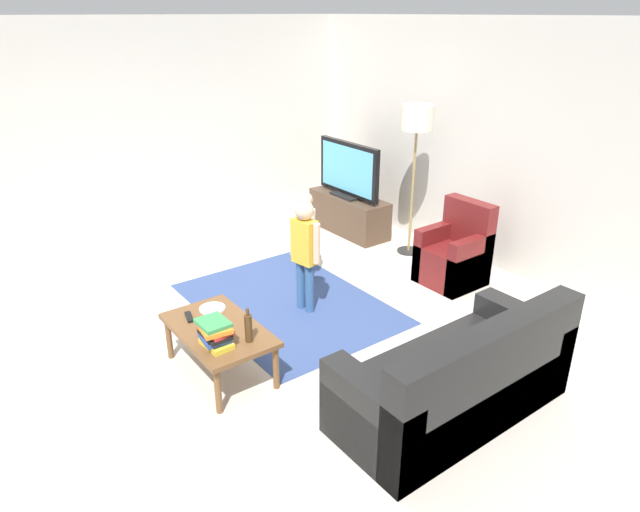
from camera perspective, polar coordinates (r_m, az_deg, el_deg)
The scene contains 16 objects.
ground at distance 5.22m, azimuth -5.35°, elevation -8.13°, with size 7.80×7.80×0.00m, color beige.
wall_back at distance 6.65m, azimuth 17.15°, elevation 10.51°, with size 6.00×0.12×2.70m, color silver.
wall_left at distance 7.33m, azimuth -18.41°, elevation 11.50°, with size 0.12×6.00×2.70m, color silver.
area_rug at distance 5.76m, azimuth -3.27°, elevation -4.80°, with size 2.20×1.60×0.01m, color #33477A.
tv_stand at distance 7.54m, azimuth 2.94°, elevation 4.25°, with size 1.20×0.44×0.50m.
tv at distance 7.35m, azimuth 2.91°, elevation 8.66°, with size 1.10×0.28×0.71m.
couch at distance 4.25m, azimuth 14.10°, elevation -12.42°, with size 0.80×1.80×0.86m.
armchair at distance 6.27m, azimuth 13.59°, elevation -0.03°, with size 0.60×0.60×0.90m.
floor_lamp at distance 6.61m, azimuth 9.79°, elevation 12.85°, with size 0.36×0.36×1.78m.
child_near_tv at distance 6.07m, azimuth -1.47°, elevation 2.89°, with size 0.33×0.16×0.99m.
child_center at distance 5.36m, azimuth -1.56°, elevation 0.98°, with size 0.37×0.18×1.13m.
coffee_table at distance 4.61m, azimuth -10.24°, elevation -7.67°, with size 1.00×0.60×0.42m.
book_stack at distance 4.32m, azimuth -10.59°, elevation -7.67°, with size 0.29×0.24×0.20m.
bottle at distance 4.32m, azimuth -7.26°, elevation -7.22°, with size 0.06×0.06×0.28m.
tv_remote at distance 4.77m, azimuth -13.12°, elevation -6.03°, with size 0.17×0.05×0.02m, color black.
plate at distance 4.86m, azimuth -10.85°, elevation -5.24°, with size 0.22×0.22×0.02m.
Camera 1 is at (3.84, -2.25, 2.73)m, focal length 31.59 mm.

